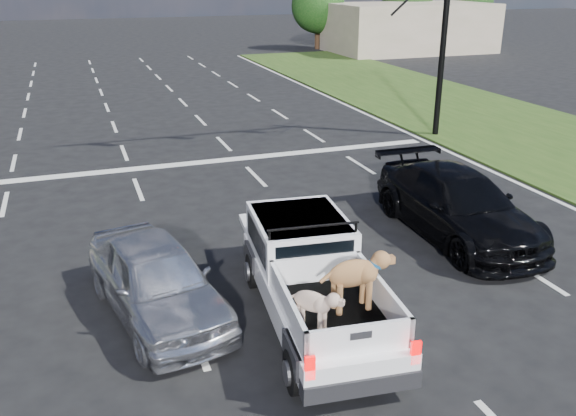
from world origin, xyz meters
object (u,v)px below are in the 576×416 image
traffic_signal (386,5)px  silver_sedan (156,280)px  pickup_truck (314,276)px  black_coupe (457,205)px

traffic_signal → silver_sedan: 13.99m
pickup_truck → silver_sedan: (-2.56, 1.06, -0.14)m
traffic_signal → silver_sedan: bearing=-134.5°
traffic_signal → silver_sedan: traffic_signal is taller
black_coupe → pickup_truck: bearing=-151.4°
silver_sedan → pickup_truck: bearing=-33.7°
traffic_signal → pickup_truck: (-6.84, -10.61, -3.89)m
traffic_signal → black_coupe: size_ratio=1.76×
pickup_truck → black_coupe: 5.11m
pickup_truck → silver_sedan: 2.77m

